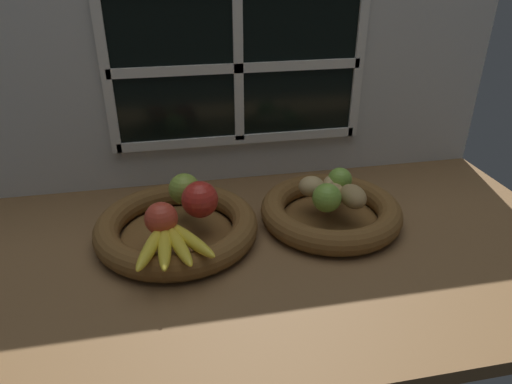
{
  "coord_description": "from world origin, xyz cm",
  "views": [
    {
      "loc": [
        -18.41,
        -87.76,
        57.41
      ],
      "look_at": [
        -0.75,
        1.04,
        9.65
      ],
      "focal_mm": 32.43,
      "sensor_mm": 36.0,
      "label": 1
    }
  ],
  "objects_px": {
    "fruit_bowl_right": "(331,211)",
    "potato_small": "(353,196)",
    "potato_large": "(332,193)",
    "potato_oblong": "(312,187)",
    "apple_red_front": "(161,218)",
    "potato_back": "(334,182)",
    "fruit_bowl_left": "(177,227)",
    "lime_near": "(327,198)",
    "apple_red_right": "(200,200)",
    "lime_far": "(340,180)",
    "apple_green_back": "(184,189)",
    "banana_bunch_front": "(171,242)"
  },
  "relations": [
    {
      "from": "apple_red_right",
      "to": "apple_red_front",
      "type": "distance_m",
      "value": 0.1
    },
    {
      "from": "potato_large",
      "to": "potato_oblong",
      "type": "relative_size",
      "value": 1.06
    },
    {
      "from": "apple_red_front",
      "to": "potato_small",
      "type": "distance_m",
      "value": 0.42
    },
    {
      "from": "apple_green_back",
      "to": "lime_near",
      "type": "distance_m",
      "value": 0.32
    },
    {
      "from": "apple_green_back",
      "to": "potato_small",
      "type": "bearing_deg",
      "value": -13.66
    },
    {
      "from": "fruit_bowl_right",
      "to": "potato_small",
      "type": "relative_size",
      "value": 4.21
    },
    {
      "from": "apple_green_back",
      "to": "potato_back",
      "type": "relative_size",
      "value": 0.98
    },
    {
      "from": "apple_red_right",
      "to": "potato_large",
      "type": "bearing_deg",
      "value": 2.33
    },
    {
      "from": "apple_red_right",
      "to": "banana_bunch_front",
      "type": "height_order",
      "value": "apple_red_right"
    },
    {
      "from": "apple_green_back",
      "to": "potato_small",
      "type": "xyz_separation_m",
      "value": [
        0.37,
        -0.09,
        -0.01
      ]
    },
    {
      "from": "fruit_bowl_left",
      "to": "banana_bunch_front",
      "type": "bearing_deg",
      "value": -96.64
    },
    {
      "from": "apple_red_right",
      "to": "lime_near",
      "type": "distance_m",
      "value": 0.28
    },
    {
      "from": "fruit_bowl_right",
      "to": "potato_large",
      "type": "relative_size",
      "value": 5.15
    },
    {
      "from": "potato_oblong",
      "to": "apple_green_back",
      "type": "bearing_deg",
      "value": 175.52
    },
    {
      "from": "banana_bunch_front",
      "to": "potato_large",
      "type": "bearing_deg",
      "value": 18.16
    },
    {
      "from": "potato_small",
      "to": "lime_far",
      "type": "xyz_separation_m",
      "value": [
        -0.0,
        0.08,
        0.0
      ]
    },
    {
      "from": "potato_oblong",
      "to": "lime_near",
      "type": "xyz_separation_m",
      "value": [
        0.01,
        -0.07,
        0.01
      ]
    },
    {
      "from": "fruit_bowl_right",
      "to": "lime_near",
      "type": "relative_size",
      "value": 5.1
    },
    {
      "from": "fruit_bowl_left",
      "to": "lime_near",
      "type": "height_order",
      "value": "lime_near"
    },
    {
      "from": "potato_small",
      "to": "fruit_bowl_right",
      "type": "bearing_deg",
      "value": 135.0
    },
    {
      "from": "lime_far",
      "to": "potato_large",
      "type": "bearing_deg",
      "value": -127.87
    },
    {
      "from": "fruit_bowl_left",
      "to": "apple_green_back",
      "type": "bearing_deg",
      "value": 65.76
    },
    {
      "from": "fruit_bowl_right",
      "to": "apple_red_right",
      "type": "bearing_deg",
      "value": -177.67
    },
    {
      "from": "potato_back",
      "to": "lime_far",
      "type": "xyz_separation_m",
      "value": [
        0.01,
        -0.01,
        0.01
      ]
    },
    {
      "from": "apple_green_back",
      "to": "potato_oblong",
      "type": "distance_m",
      "value": 0.3
    },
    {
      "from": "fruit_bowl_left",
      "to": "banana_bunch_front",
      "type": "height_order",
      "value": "banana_bunch_front"
    },
    {
      "from": "banana_bunch_front",
      "to": "potato_back",
      "type": "bearing_deg",
      "value": 23.45
    },
    {
      "from": "fruit_bowl_right",
      "to": "apple_red_front",
      "type": "height_order",
      "value": "apple_red_front"
    },
    {
      "from": "fruit_bowl_right",
      "to": "potato_oblong",
      "type": "height_order",
      "value": "potato_oblong"
    },
    {
      "from": "fruit_bowl_left",
      "to": "fruit_bowl_right",
      "type": "xyz_separation_m",
      "value": [
        0.36,
        0.0,
        0.0
      ]
    },
    {
      "from": "fruit_bowl_left",
      "to": "apple_red_right",
      "type": "relative_size",
      "value": 4.51
    },
    {
      "from": "fruit_bowl_left",
      "to": "lime_far",
      "type": "distance_m",
      "value": 0.4
    },
    {
      "from": "fruit_bowl_left",
      "to": "fruit_bowl_right",
      "type": "relative_size",
      "value": 1.09
    },
    {
      "from": "potato_oblong",
      "to": "potato_small",
      "type": "bearing_deg",
      "value": -41.42
    },
    {
      "from": "potato_oblong",
      "to": "lime_far",
      "type": "relative_size",
      "value": 1.04
    },
    {
      "from": "potato_back",
      "to": "apple_red_front",
      "type": "bearing_deg",
      "value": -164.55
    },
    {
      "from": "apple_green_back",
      "to": "banana_bunch_front",
      "type": "height_order",
      "value": "apple_green_back"
    },
    {
      "from": "apple_red_right",
      "to": "potato_small",
      "type": "distance_m",
      "value": 0.34
    },
    {
      "from": "potato_oblong",
      "to": "potato_back",
      "type": "xyz_separation_m",
      "value": [
        0.06,
        0.02,
        -0.0
      ]
    },
    {
      "from": "apple_red_front",
      "to": "banana_bunch_front",
      "type": "distance_m",
      "value": 0.06
    },
    {
      "from": "potato_back",
      "to": "banana_bunch_front",
      "type": "bearing_deg",
      "value": -156.55
    },
    {
      "from": "banana_bunch_front",
      "to": "potato_back",
      "type": "height_order",
      "value": "potato_back"
    },
    {
      "from": "potato_small",
      "to": "potato_back",
      "type": "bearing_deg",
      "value": 98.97
    },
    {
      "from": "fruit_bowl_right",
      "to": "apple_red_right",
      "type": "height_order",
      "value": "apple_red_right"
    },
    {
      "from": "apple_red_right",
      "to": "apple_green_back",
      "type": "bearing_deg",
      "value": 113.93
    },
    {
      "from": "potato_large",
      "to": "potato_oblong",
      "type": "xyz_separation_m",
      "value": [
        -0.04,
        0.03,
        0.0
      ]
    },
    {
      "from": "apple_red_right",
      "to": "banana_bunch_front",
      "type": "relative_size",
      "value": 0.45
    },
    {
      "from": "apple_red_front",
      "to": "potato_back",
      "type": "height_order",
      "value": "apple_red_front"
    },
    {
      "from": "fruit_bowl_left",
      "to": "potato_back",
      "type": "xyz_separation_m",
      "value": [
        0.38,
        0.05,
        0.05
      ]
    },
    {
      "from": "fruit_bowl_right",
      "to": "potato_small",
      "type": "bearing_deg",
      "value": -45.0
    }
  ]
}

